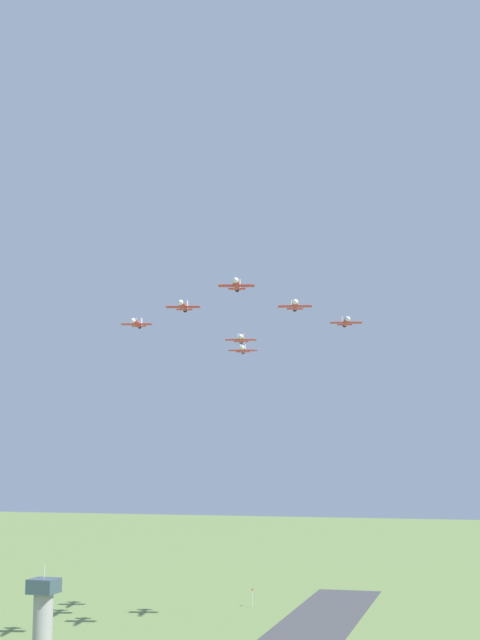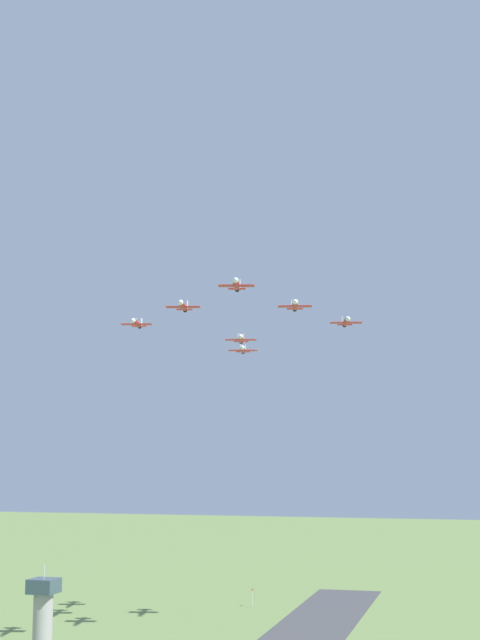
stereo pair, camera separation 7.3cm
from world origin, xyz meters
name	(u,v)px [view 2 (the right image)]	position (x,y,z in m)	size (l,w,h in m)	color
control_tower	(43,629)	(-14.16, 44.67, 13.05)	(6.00, 6.00, 26.95)	#9E9E99
windsock	(253,590)	(110.93, 29.72, 5.53)	(1.88, 0.90, 6.25)	silver
jet_lead	(236,285)	(22.98, 10.49, 95.96)	(15.72, 10.03, 3.35)	red
jet_left_wingman	(295,305)	(44.98, -0.44, 93.41)	(15.85, 10.05, 3.36)	red
jet_right_wingman	(183,306)	(37.31, 30.43, 93.40)	(15.96, 10.18, 3.40)	red
jet_left_outer	(346,322)	(66.97, -11.37, 91.37)	(15.81, 10.05, 3.36)	red
jet_right_outer	(136,323)	(51.64, 50.38, 91.18)	(15.43, 9.82, 3.28)	red
jet_slot_rear	(241,339)	(59.31, 19.50, 86.28)	(15.37, 9.83, 3.28)	red
jet_trailing	(243,350)	(77.47, 24.01, 85.20)	(15.16, 9.69, 3.23)	red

